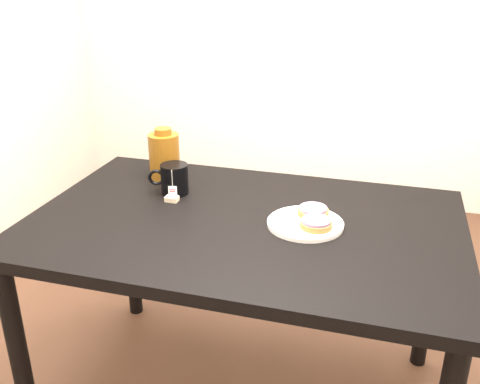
{
  "coord_description": "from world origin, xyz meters",
  "views": [
    {
      "loc": [
        0.42,
        -1.51,
        1.51
      ],
      "look_at": [
        -0.04,
        0.08,
        0.81
      ],
      "focal_mm": 40.0,
      "sensor_mm": 36.0,
      "label": 1
    }
  ],
  "objects_px": {
    "bagel_front": "(316,223)",
    "bagel_package": "(164,156)",
    "table": "(244,242)",
    "bagel_back": "(313,211)",
    "teabag_pouch": "(172,199)",
    "mug": "(174,179)",
    "plate": "(305,223)"
  },
  "relations": [
    {
      "from": "bagel_back",
      "to": "bagel_front",
      "type": "height_order",
      "value": "same"
    },
    {
      "from": "teabag_pouch",
      "to": "bagel_package",
      "type": "xyz_separation_m",
      "value": [
        -0.11,
        0.2,
        0.08
      ]
    },
    {
      "from": "table",
      "to": "bagel_package",
      "type": "height_order",
      "value": "bagel_package"
    },
    {
      "from": "bagel_front",
      "to": "table",
      "type": "bearing_deg",
      "value": 176.68
    },
    {
      "from": "bagel_back",
      "to": "teabag_pouch",
      "type": "xyz_separation_m",
      "value": [
        -0.5,
        -0.0,
        -0.02
      ]
    },
    {
      "from": "bagel_front",
      "to": "teabag_pouch",
      "type": "xyz_separation_m",
      "value": [
        -0.52,
        0.09,
        -0.02
      ]
    },
    {
      "from": "table",
      "to": "bagel_back",
      "type": "bearing_deg",
      "value": 19.08
    },
    {
      "from": "bagel_back",
      "to": "table",
      "type": "bearing_deg",
      "value": -160.92
    },
    {
      "from": "mug",
      "to": "teabag_pouch",
      "type": "relative_size",
      "value": 3.44
    },
    {
      "from": "bagel_back",
      "to": "bagel_package",
      "type": "height_order",
      "value": "bagel_package"
    },
    {
      "from": "bagel_front",
      "to": "plate",
      "type": "bearing_deg",
      "value": 143.33
    },
    {
      "from": "bagel_front",
      "to": "bagel_package",
      "type": "bearing_deg",
      "value": 155.55
    },
    {
      "from": "plate",
      "to": "bagel_package",
      "type": "distance_m",
      "value": 0.65
    },
    {
      "from": "bagel_front",
      "to": "bagel_package",
      "type": "relative_size",
      "value": 0.68
    },
    {
      "from": "teabag_pouch",
      "to": "bagel_package",
      "type": "distance_m",
      "value": 0.24
    },
    {
      "from": "plate",
      "to": "mug",
      "type": "bearing_deg",
      "value": 165.64
    },
    {
      "from": "bagel_front",
      "to": "bagel_package",
      "type": "distance_m",
      "value": 0.7
    },
    {
      "from": "bagel_package",
      "to": "bagel_back",
      "type": "bearing_deg",
      "value": -18.16
    },
    {
      "from": "mug",
      "to": "table",
      "type": "bearing_deg",
      "value": -39.8
    },
    {
      "from": "mug",
      "to": "bagel_front",
      "type": "bearing_deg",
      "value": -30.74
    },
    {
      "from": "bagel_package",
      "to": "table",
      "type": "bearing_deg",
      "value": -34.68
    },
    {
      "from": "mug",
      "to": "teabag_pouch",
      "type": "bearing_deg",
      "value": -89.18
    },
    {
      "from": "bagel_front",
      "to": "mug",
      "type": "bearing_deg",
      "value": 163.81
    },
    {
      "from": "plate",
      "to": "teabag_pouch",
      "type": "height_order",
      "value": "same"
    },
    {
      "from": "table",
      "to": "plate",
      "type": "height_order",
      "value": "plate"
    },
    {
      "from": "bagel_back",
      "to": "teabag_pouch",
      "type": "height_order",
      "value": "bagel_back"
    },
    {
      "from": "plate",
      "to": "mug",
      "type": "xyz_separation_m",
      "value": [
        -0.5,
        0.13,
        0.05
      ]
    },
    {
      "from": "bagel_back",
      "to": "bagel_front",
      "type": "distance_m",
      "value": 0.09
    },
    {
      "from": "bagel_back",
      "to": "bagel_front",
      "type": "xyz_separation_m",
      "value": [
        0.02,
        -0.09,
        0.0
      ]
    },
    {
      "from": "mug",
      "to": "teabag_pouch",
      "type": "distance_m",
      "value": 0.09
    },
    {
      "from": "bagel_back",
      "to": "teabag_pouch",
      "type": "bearing_deg",
      "value": -179.89
    },
    {
      "from": "bagel_package",
      "to": "mug",
      "type": "bearing_deg",
      "value": -54.77
    }
  ]
}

